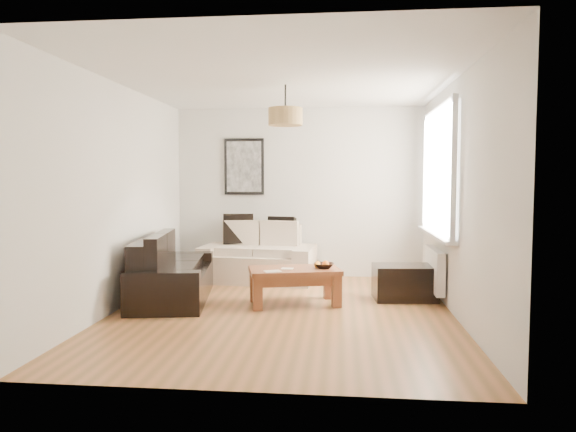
# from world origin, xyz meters

# --- Properties ---
(floor) EXTENTS (4.50, 4.50, 0.00)m
(floor) POSITION_xyz_m (0.00, 0.00, 0.00)
(floor) COLOR brown
(floor) RESTS_ON ground
(ceiling) EXTENTS (3.80, 4.50, 0.00)m
(ceiling) POSITION_xyz_m (0.00, 0.00, 2.60)
(ceiling) COLOR white
(ceiling) RESTS_ON floor
(wall_back) EXTENTS (3.80, 0.04, 2.60)m
(wall_back) POSITION_xyz_m (0.00, 2.25, 1.30)
(wall_back) COLOR silver
(wall_back) RESTS_ON floor
(wall_front) EXTENTS (3.80, 0.04, 2.60)m
(wall_front) POSITION_xyz_m (0.00, -2.25, 1.30)
(wall_front) COLOR silver
(wall_front) RESTS_ON floor
(wall_left) EXTENTS (0.04, 4.50, 2.60)m
(wall_left) POSITION_xyz_m (-1.90, 0.00, 1.30)
(wall_left) COLOR silver
(wall_left) RESTS_ON floor
(wall_right) EXTENTS (0.04, 4.50, 2.60)m
(wall_right) POSITION_xyz_m (1.90, 0.00, 1.30)
(wall_right) COLOR silver
(wall_right) RESTS_ON floor
(window_bay) EXTENTS (0.14, 1.90, 1.60)m
(window_bay) POSITION_xyz_m (1.86, 0.80, 1.60)
(window_bay) COLOR white
(window_bay) RESTS_ON wall_right
(radiator) EXTENTS (0.10, 0.90, 0.52)m
(radiator) POSITION_xyz_m (1.82, 0.80, 0.38)
(radiator) COLOR white
(radiator) RESTS_ON wall_right
(poster) EXTENTS (0.62, 0.04, 0.87)m
(poster) POSITION_xyz_m (-0.85, 2.22, 1.70)
(poster) COLOR black
(poster) RESTS_ON wall_back
(pendant_shade) EXTENTS (0.40, 0.40, 0.20)m
(pendant_shade) POSITION_xyz_m (0.00, 0.30, 2.23)
(pendant_shade) COLOR tan
(pendant_shade) RESTS_ON ceiling
(loveseat_cream) EXTENTS (1.71, 1.04, 0.82)m
(loveseat_cream) POSITION_xyz_m (-0.56, 1.78, 0.41)
(loveseat_cream) COLOR beige
(loveseat_cream) RESTS_ON floor
(sofa_leather) EXTENTS (1.11, 1.85, 0.75)m
(sofa_leather) POSITION_xyz_m (-1.43, 0.46, 0.38)
(sofa_leather) COLOR black
(sofa_leather) RESTS_ON floor
(coffee_table) EXTENTS (1.18, 0.83, 0.44)m
(coffee_table) POSITION_xyz_m (0.10, 0.38, 0.22)
(coffee_table) COLOR brown
(coffee_table) RESTS_ON floor
(ottoman) EXTENTS (0.80, 0.55, 0.43)m
(ottoman) POSITION_xyz_m (1.45, 0.76, 0.22)
(ottoman) COLOR black
(ottoman) RESTS_ON floor
(cushion_left) EXTENTS (0.47, 0.23, 0.46)m
(cushion_left) POSITION_xyz_m (-0.90, 1.98, 0.75)
(cushion_left) COLOR black
(cushion_left) RESTS_ON loveseat_cream
(cushion_right) EXTENTS (0.44, 0.22, 0.42)m
(cushion_right) POSITION_xyz_m (-0.24, 1.98, 0.73)
(cushion_right) COLOR black
(cushion_right) RESTS_ON loveseat_cream
(fruit_bowl) EXTENTS (0.26, 0.26, 0.06)m
(fruit_bowl) POSITION_xyz_m (0.45, 0.43, 0.47)
(fruit_bowl) COLOR black
(fruit_bowl) RESTS_ON coffee_table
(orange_a) EXTENTS (0.09, 0.09, 0.07)m
(orange_a) POSITION_xyz_m (0.37, 0.41, 0.48)
(orange_a) COLOR orange
(orange_a) RESTS_ON fruit_bowl
(orange_b) EXTENTS (0.09, 0.09, 0.09)m
(orange_b) POSITION_xyz_m (0.47, 0.49, 0.48)
(orange_b) COLOR orange
(orange_b) RESTS_ON fruit_bowl
(orange_c) EXTENTS (0.07, 0.07, 0.07)m
(orange_c) POSITION_xyz_m (0.37, 0.50, 0.48)
(orange_c) COLOR orange
(orange_c) RESTS_ON fruit_bowl
(papers) EXTENTS (0.23, 0.20, 0.01)m
(papers) POSITION_xyz_m (-0.13, 0.14, 0.44)
(papers) COLOR silver
(papers) RESTS_ON coffee_table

